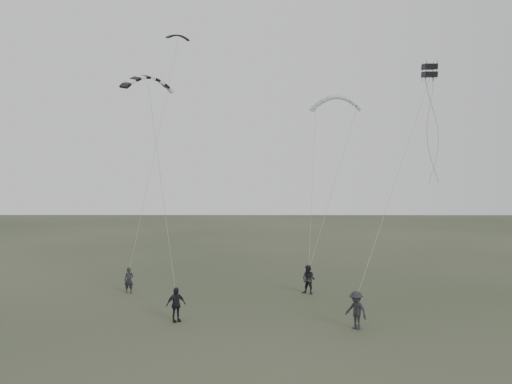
{
  "coord_description": "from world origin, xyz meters",
  "views": [
    {
      "loc": [
        0.84,
        -26.11,
        7.8
      ],
      "look_at": [
        0.65,
        5.46,
        6.7
      ],
      "focal_mm": 35.0,
      "sensor_mm": 36.0,
      "label": 1
    }
  ],
  "objects_px": {
    "flyer_far": "(356,310)",
    "kite_pale_large": "(336,97)",
    "kite_striped": "(148,77)",
    "kite_dark_small": "(178,35)",
    "flyer_left": "(129,280)",
    "flyer_right": "(309,280)",
    "flyer_center": "(176,305)",
    "kite_box": "(429,71)"
  },
  "relations": [
    {
      "from": "kite_striped",
      "to": "kite_box",
      "type": "bearing_deg",
      "value": -40.53
    },
    {
      "from": "kite_dark_small",
      "to": "flyer_left",
      "type": "bearing_deg",
      "value": -148.95
    },
    {
      "from": "flyer_right",
      "to": "flyer_center",
      "type": "bearing_deg",
      "value": -110.0
    },
    {
      "from": "flyer_right",
      "to": "flyer_far",
      "type": "distance_m",
      "value": 7.58
    },
    {
      "from": "kite_striped",
      "to": "kite_box",
      "type": "height_order",
      "value": "kite_striped"
    },
    {
      "from": "kite_pale_large",
      "to": "kite_striped",
      "type": "distance_m",
      "value": 17.01
    },
    {
      "from": "flyer_left",
      "to": "kite_pale_large",
      "type": "bearing_deg",
      "value": 26.85
    },
    {
      "from": "kite_dark_small",
      "to": "kite_striped",
      "type": "height_order",
      "value": "kite_dark_small"
    },
    {
      "from": "flyer_left",
      "to": "flyer_center",
      "type": "distance_m",
      "value": 7.66
    },
    {
      "from": "flyer_right",
      "to": "flyer_center",
      "type": "xyz_separation_m",
      "value": [
        -7.65,
        -6.19,
        -0.03
      ]
    },
    {
      "from": "flyer_center",
      "to": "flyer_far",
      "type": "xyz_separation_m",
      "value": [
        9.32,
        -1.2,
        0.04
      ]
    },
    {
      "from": "flyer_far",
      "to": "kite_striped",
      "type": "relative_size",
      "value": 0.6
    },
    {
      "from": "kite_box",
      "to": "flyer_center",
      "type": "bearing_deg",
      "value": -172.6
    },
    {
      "from": "kite_pale_large",
      "to": "flyer_left",
      "type": "bearing_deg",
      "value": -148.02
    },
    {
      "from": "flyer_right",
      "to": "kite_dark_small",
      "type": "distance_m",
      "value": 20.28
    },
    {
      "from": "flyer_center",
      "to": "flyer_far",
      "type": "bearing_deg",
      "value": -41.03
    },
    {
      "from": "kite_pale_large",
      "to": "kite_box",
      "type": "distance_m",
      "value": 12.79
    },
    {
      "from": "flyer_left",
      "to": "flyer_far",
      "type": "xyz_separation_m",
      "value": [
        13.49,
        -7.63,
        0.13
      ]
    },
    {
      "from": "flyer_center",
      "to": "kite_dark_small",
      "type": "xyz_separation_m",
      "value": [
        -1.63,
        11.4,
        17.28
      ]
    },
    {
      "from": "flyer_center",
      "to": "flyer_far",
      "type": "height_order",
      "value": "flyer_far"
    },
    {
      "from": "flyer_center",
      "to": "flyer_left",
      "type": "bearing_deg",
      "value": 89.32
    },
    {
      "from": "kite_dark_small",
      "to": "kite_pale_large",
      "type": "bearing_deg",
      "value": -16.99
    },
    {
      "from": "kite_striped",
      "to": "flyer_center",
      "type": "bearing_deg",
      "value": -94.99
    },
    {
      "from": "flyer_right",
      "to": "kite_pale_large",
      "type": "height_order",
      "value": "kite_pale_large"
    },
    {
      "from": "flyer_left",
      "to": "kite_striped",
      "type": "xyz_separation_m",
      "value": [
        2.02,
        -2.91,
        12.74
      ]
    },
    {
      "from": "flyer_right",
      "to": "kite_pale_large",
      "type": "relative_size",
      "value": 0.46
    },
    {
      "from": "flyer_right",
      "to": "flyer_center",
      "type": "distance_m",
      "value": 9.84
    },
    {
      "from": "flyer_far",
      "to": "kite_box",
      "type": "xyz_separation_m",
      "value": [
        4.76,
        3.55,
        12.74
      ]
    },
    {
      "from": "kite_box",
      "to": "flyer_far",
      "type": "bearing_deg",
      "value": -145.32
    },
    {
      "from": "flyer_right",
      "to": "kite_box",
      "type": "relative_size",
      "value": 2.53
    },
    {
      "from": "flyer_left",
      "to": "flyer_far",
      "type": "bearing_deg",
      "value": -31.7
    },
    {
      "from": "kite_striped",
      "to": "kite_box",
      "type": "distance_m",
      "value": 16.26
    },
    {
      "from": "kite_box",
      "to": "flyer_right",
      "type": "bearing_deg",
      "value": 147.03
    },
    {
      "from": "kite_box",
      "to": "kite_dark_small",
      "type": "bearing_deg",
      "value": 147.98
    },
    {
      "from": "flyer_right",
      "to": "flyer_far",
      "type": "xyz_separation_m",
      "value": [
        1.66,
        -7.39,
        0.02
      ]
    },
    {
      "from": "kite_dark_small",
      "to": "kite_pale_large",
      "type": "distance_m",
      "value": 13.38
    },
    {
      "from": "flyer_right",
      "to": "flyer_left",
      "type": "bearing_deg",
      "value": -150.1
    },
    {
      "from": "kite_pale_large",
      "to": "kite_striped",
      "type": "xyz_separation_m",
      "value": [
        -12.83,
        -11.16,
        -0.53
      ]
    },
    {
      "from": "flyer_far",
      "to": "kite_pale_large",
      "type": "bearing_deg",
      "value": 133.84
    },
    {
      "from": "flyer_far",
      "to": "kite_pale_large",
      "type": "xyz_separation_m",
      "value": [
        1.36,
        15.88,
        13.14
      ]
    },
    {
      "from": "flyer_right",
      "to": "kite_box",
      "type": "bearing_deg",
      "value": 0.15
    },
    {
      "from": "flyer_far",
      "to": "kite_box",
      "type": "relative_size",
      "value": 2.59
    }
  ]
}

